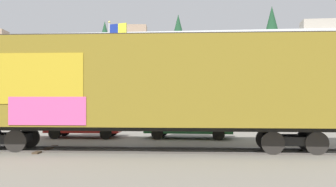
# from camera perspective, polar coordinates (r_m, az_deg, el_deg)

# --- Properties ---
(ground_plane) EXTENTS (260.00, 260.00, 0.00)m
(ground_plane) POSITION_cam_1_polar(r_m,az_deg,el_deg) (17.33, 0.33, -7.99)
(ground_plane) COLOR slate
(track) EXTENTS (59.99, 5.24, 0.08)m
(track) POSITION_cam_1_polar(r_m,az_deg,el_deg) (17.49, -3.31, -7.79)
(track) COLOR #4C4742
(track) RESTS_ON ground_plane
(freight_car) EXTENTS (17.92, 4.06, 4.94)m
(freight_car) POSITION_cam_1_polar(r_m,az_deg,el_deg) (17.35, -3.38, 1.37)
(freight_car) COLOR olive
(freight_car) RESTS_ON ground_plane
(flagpole) EXTENTS (1.53, 0.69, 7.82)m
(flagpole) POSITION_cam_1_polar(r_m,az_deg,el_deg) (30.63, -7.59, 4.97)
(flagpole) COLOR silver
(flagpole) RESTS_ON ground_plane
(hillside) EXTENTS (156.56, 40.04, 17.97)m
(hillside) POSITION_cam_1_polar(r_m,az_deg,el_deg) (88.16, 5.71, 2.48)
(hillside) COLOR silver
(hillside) RESTS_ON ground_plane
(parked_car_red) EXTENTS (4.19, 2.16, 1.62)m
(parked_car_red) POSITION_cam_1_polar(r_m,az_deg,el_deg) (23.40, -11.54, -4.02)
(parked_car_red) COLOR #B21E1E
(parked_car_red) RESTS_ON ground_plane
(parked_car_green) EXTENTS (4.74, 1.94, 1.63)m
(parked_car_green) POSITION_cam_1_polar(r_m,az_deg,el_deg) (22.53, 2.68, -4.10)
(parked_car_green) COLOR #1E5933
(parked_car_green) RESTS_ON ground_plane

